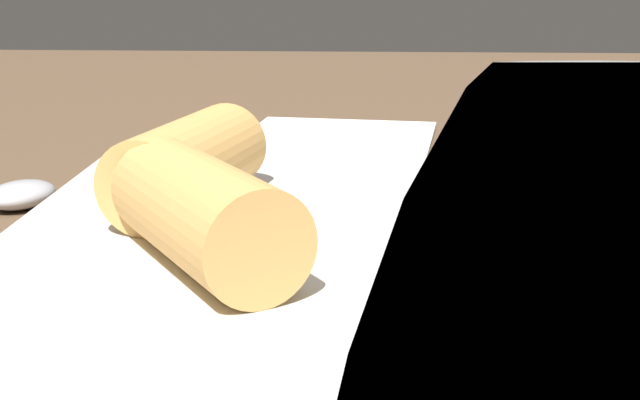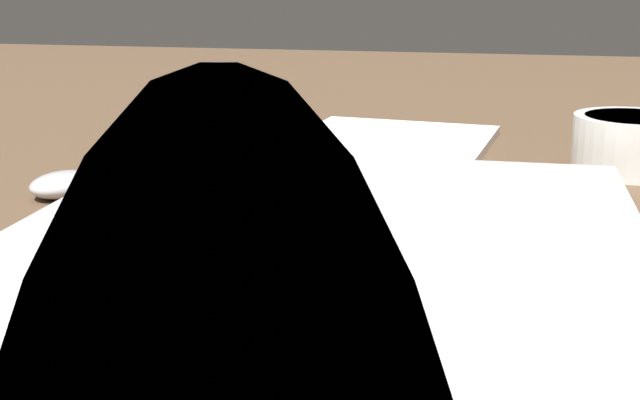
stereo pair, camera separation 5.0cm
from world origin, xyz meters
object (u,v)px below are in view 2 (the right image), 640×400
Objects in this scene: dipping_bowl_near at (632,142)px; serving_plate at (320,256)px; napkin at (388,145)px; spoon at (45,190)px.

serving_plate is at bearing -34.94° from dipping_bowl_near.
napkin is (-24.80, -0.27, -0.46)cm from serving_plate.
spoon reaches higher than napkin.
dipping_bowl_near is 33.89cm from spoon.
serving_plate is 4.49× the size of dipping_bowl_near.
serving_plate is at bearing 0.63° from napkin.
serving_plate reaches higher than spoon.
napkin is at bearing -103.53° from dipping_bowl_near.
serving_plate is 2.00× the size of spoon.
spoon is 23.31cm from napkin.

